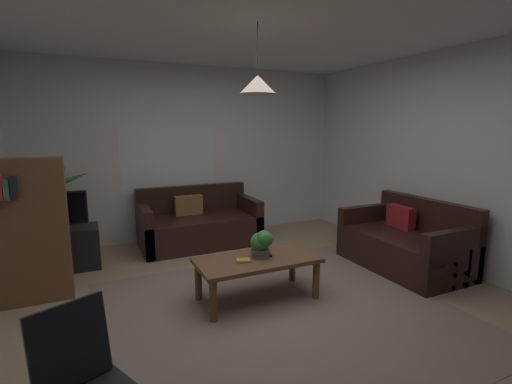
{
  "coord_description": "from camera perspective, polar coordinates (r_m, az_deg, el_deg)",
  "views": [
    {
      "loc": [
        -1.51,
        -2.94,
        1.68
      ],
      "look_at": [
        0.0,
        0.3,
        1.05
      ],
      "focal_mm": 25.89,
      "sensor_mm": 36.0,
      "label": 1
    }
  ],
  "objects": [
    {
      "name": "pendant_lamp",
      "position": [
        3.45,
        0.25,
        16.3
      ],
      "size": [
        0.33,
        0.33,
        0.61
      ],
      "color": "black"
    },
    {
      "name": "remote_on_table_0",
      "position": [
        3.69,
        1.2,
        -9.78
      ],
      "size": [
        0.17,
        0.1,
        0.02
      ],
      "primitive_type": "cube",
      "rotation": [
        0.0,
        0.0,
        1.25
      ],
      "color": "black",
      "rests_on": "coffee_table"
    },
    {
      "name": "wall_back",
      "position": [
        5.78,
        -9.82,
        6.0
      ],
      "size": [
        4.95,
        0.06,
        2.59
      ],
      "primitive_type": "cube",
      "color": "silver",
      "rests_on": "ground"
    },
    {
      "name": "tv_stand",
      "position": [
        5.0,
        -28.21,
        -7.86
      ],
      "size": [
        0.9,
        0.44,
        0.5
      ],
      "primitive_type": "cube",
      "color": "black",
      "rests_on": "ground"
    },
    {
      "name": "book_on_table_0",
      "position": [
        3.56,
        -1.97,
        -10.53
      ],
      "size": [
        0.15,
        0.13,
        0.02
      ],
      "primitive_type": "cube",
      "rotation": [
        0.0,
        0.0,
        -0.28
      ],
      "color": "gold",
      "rests_on": "coffee_table"
    },
    {
      "name": "bookshelf_corner",
      "position": [
        4.12,
        -31.89,
        -5.08
      ],
      "size": [
        0.7,
        0.31,
        1.4
      ],
      "color": "brown",
      "rests_on": "ground"
    },
    {
      "name": "rug",
      "position": [
        3.55,
        3.59,
        -18.19
      ],
      "size": [
        3.14,
        2.85,
        0.01
      ],
      "primitive_type": "cube",
      "color": "gray",
      "rests_on": "ground"
    },
    {
      "name": "couch_right_side",
      "position": [
        4.85,
        22.04,
        -7.63
      ],
      "size": [
        0.86,
        1.44,
        0.82
      ],
      "rotation": [
        0.0,
        0.0,
        -1.57
      ],
      "color": "black",
      "rests_on": "ground"
    },
    {
      "name": "floor",
      "position": [
        3.71,
        2.05,
        -17.08
      ],
      "size": [
        4.83,
        5.18,
        0.02
      ],
      "primitive_type": "cube",
      "color": "#9E8466",
      "rests_on": "ground"
    },
    {
      "name": "window_pane",
      "position": [
        5.67,
        -13.32,
        4.82
      ],
      "size": [
        1.4,
        0.01,
        0.94
      ],
      "primitive_type": "cube",
      "color": "white"
    },
    {
      "name": "coffee_table",
      "position": [
        3.67,
        0.23,
        -11.14
      ],
      "size": [
        1.19,
        0.58,
        0.42
      ],
      "color": "brown",
      "rests_on": "ground"
    },
    {
      "name": "tv",
      "position": [
        4.87,
        -28.68,
        -2.58
      ],
      "size": [
        0.7,
        0.16,
        0.44
      ],
      "color": "black",
      "rests_on": "tv_stand"
    },
    {
      "name": "ceiling",
      "position": [
        3.44,
        2.34,
        25.52
      ],
      "size": [
        4.83,
        5.18,
        0.02
      ],
      "primitive_type": "cube",
      "color": "white"
    },
    {
      "name": "potted_palm_corner",
      "position": [
        5.32,
        -28.5,
        -3.14
      ],
      "size": [
        0.93,
        0.87,
        1.29
      ],
      "color": "#B77051",
      "rests_on": "ground"
    },
    {
      "name": "wall_right",
      "position": [
        4.95,
        28.38,
        4.32
      ],
      "size": [
        0.06,
        5.18,
        2.59
      ],
      "primitive_type": "cube",
      "color": "silver",
      "rests_on": "ground"
    },
    {
      "name": "potted_plant_on_table",
      "position": [
        3.64,
        0.83,
        -7.9
      ],
      "size": [
        0.21,
        0.22,
        0.27
      ],
      "color": "#4C4C51",
      "rests_on": "coffee_table"
    },
    {
      "name": "couch_under_window",
      "position": [
        5.43,
        -8.83,
        -5.18
      ],
      "size": [
        1.65,
        0.86,
        0.82
      ],
      "color": "black",
      "rests_on": "ground"
    }
  ]
}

